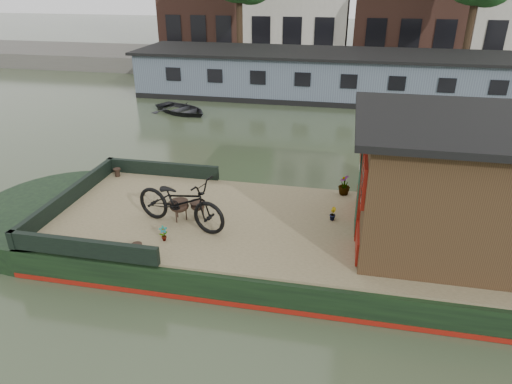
% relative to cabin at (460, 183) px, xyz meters
% --- Properties ---
extents(ground, '(120.00, 120.00, 0.00)m').
position_rel_cabin_xyz_m(ground, '(-2.19, 0.00, -1.88)').
color(ground, '#2D3622').
rests_on(ground, ground).
extents(houseboat_hull, '(14.01, 4.02, 0.60)m').
position_rel_cabin_xyz_m(houseboat_hull, '(-3.52, 0.00, -1.60)').
color(houseboat_hull, black).
rests_on(houseboat_hull, ground).
extents(houseboat_deck, '(11.80, 3.80, 0.05)m').
position_rel_cabin_xyz_m(houseboat_deck, '(-2.19, 0.00, -1.25)').
color(houseboat_deck, '#837751').
rests_on(houseboat_deck, houseboat_hull).
extents(bow_bulwark, '(3.00, 4.00, 0.35)m').
position_rel_cabin_xyz_m(bow_bulwark, '(-7.25, 0.00, -1.05)').
color(bow_bulwark, black).
rests_on(bow_bulwark, houseboat_deck).
extents(cabin, '(4.00, 3.50, 2.42)m').
position_rel_cabin_xyz_m(cabin, '(0.00, 0.00, 0.00)').
color(cabin, '#301F12').
rests_on(cabin, houseboat_deck).
extents(bicycle, '(2.20, 1.26, 1.09)m').
position_rel_cabin_xyz_m(bicycle, '(-5.29, -0.47, -0.68)').
color(bicycle, black).
rests_on(bicycle, houseboat_deck).
extents(potted_plant_b, '(0.14, 0.17, 0.28)m').
position_rel_cabin_xyz_m(potted_plant_b, '(-2.26, 0.39, -1.09)').
color(potted_plant_b, maroon).
rests_on(potted_plant_b, houseboat_deck).
extents(potted_plant_d, '(0.28, 0.28, 0.48)m').
position_rel_cabin_xyz_m(potted_plant_d, '(-2.06, 1.70, -0.99)').
color(potted_plant_d, brown).
rests_on(potted_plant_d, houseboat_deck).
extents(potted_plant_e, '(0.20, 0.19, 0.32)m').
position_rel_cabin_xyz_m(potted_plant_e, '(-5.42, -1.12, -1.07)').
color(potted_plant_e, brown).
rests_on(potted_plant_e, houseboat_deck).
extents(brazier_front, '(0.45, 0.45, 0.44)m').
position_rel_cabin_xyz_m(brazier_front, '(-5.40, -0.26, -1.01)').
color(brazier_front, black).
rests_on(brazier_front, houseboat_deck).
extents(brazier_rear, '(0.44, 0.44, 0.38)m').
position_rel_cabin_xyz_m(brazier_rear, '(-5.06, -0.10, -1.04)').
color(brazier_rear, black).
rests_on(brazier_rear, houseboat_deck).
extents(bollard_port, '(0.19, 0.19, 0.21)m').
position_rel_cabin_xyz_m(bollard_port, '(-7.79, 1.62, -1.12)').
color(bollard_port, black).
rests_on(bollard_port, houseboat_deck).
extents(bollard_stbd, '(0.20, 0.20, 0.23)m').
position_rel_cabin_xyz_m(bollard_stbd, '(-5.71, -1.67, -1.12)').
color(bollard_stbd, black).
rests_on(bollard_stbd, houseboat_deck).
extents(dinghy, '(3.28, 3.00, 0.56)m').
position_rel_cabin_xyz_m(dinghy, '(-9.11, 9.89, -1.60)').
color(dinghy, black).
rests_on(dinghy, ground).
extents(far_houseboat, '(20.40, 4.40, 2.11)m').
position_rel_cabin_xyz_m(far_houseboat, '(-2.19, 14.00, -0.91)').
color(far_houseboat, '#4F5C69').
rests_on(far_houseboat, ground).
extents(quay, '(60.00, 6.00, 0.90)m').
position_rel_cabin_xyz_m(quay, '(-2.19, 20.50, -1.43)').
color(quay, '#47443F').
rests_on(quay, ground).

